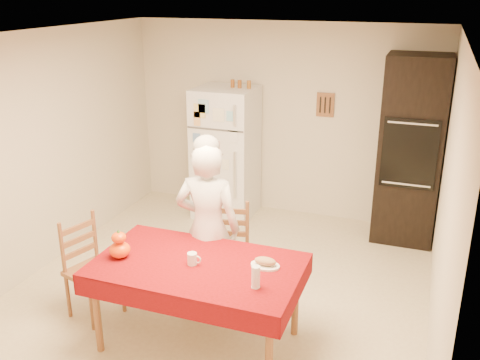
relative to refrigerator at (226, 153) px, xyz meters
The scene contains 17 objects.
floor 2.16m from the refrigerator, 70.93° to the right, with size 4.50×4.50×0.00m, color tan.
room_shell 2.13m from the refrigerator, 70.89° to the right, with size 4.02×4.52×2.51m.
refrigerator is the anchor object (origin of this frame).
oven_cabinet 2.29m from the refrigerator, ahead, with size 0.70×0.62×2.20m.
dining_table 2.80m from the refrigerator, 73.46° to the right, with size 1.70×1.00×0.76m.
chair_far 2.03m from the refrigerator, 68.24° to the right, with size 0.50×0.49×0.95m.
chair_left 2.65m from the refrigerator, 97.40° to the right, with size 0.51×0.52×0.95m.
seated_woman 2.25m from the refrigerator, 72.82° to the right, with size 0.60×0.39×1.64m, color silver.
coffee_mug 2.81m from the refrigerator, 74.26° to the right, with size 0.08×0.08×0.10m, color white.
pumpkin_lower 2.80m from the refrigerator, 87.08° to the right, with size 0.18×0.18×0.13m, color #D74105.
pumpkin_upper 2.80m from the refrigerator, 87.08° to the right, with size 0.12×0.12×0.09m, color #DE3A05.
wine_glass 3.17m from the refrigerator, 64.60° to the right, with size 0.07×0.07×0.18m, color white.
bread_plate 2.87m from the refrigerator, 62.30° to the right, with size 0.24×0.24×0.02m, color white.
bread_loaf 2.87m from the refrigerator, 62.30° to the right, with size 0.18×0.10×0.06m, color #A77652.
spice_jar_left 0.90m from the refrigerator, 32.77° to the left, with size 0.05×0.05×0.10m, color brown.
spice_jar_mid 0.92m from the refrigerator, 16.30° to the left, with size 0.05×0.05×0.10m, color brown.
spice_jar_right 0.95m from the refrigerator, ahead, with size 0.05×0.05×0.10m, color #91551A.
Camera 1 is at (1.79, -4.32, 2.90)m, focal length 40.00 mm.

